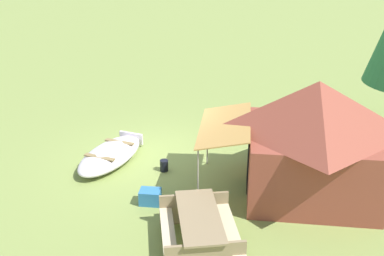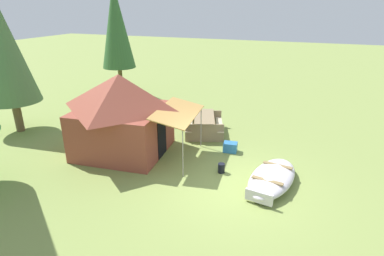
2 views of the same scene
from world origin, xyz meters
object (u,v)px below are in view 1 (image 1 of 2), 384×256
(canvas_cabin_tent, at_px, (313,137))
(fuel_can, at_px, (164,166))
(picnic_table, at_px, (199,227))
(cooler_box, at_px, (150,197))
(beached_rowboat, at_px, (110,154))

(canvas_cabin_tent, xyz_separation_m, fuel_can, (-0.25, -3.72, -1.32))
(canvas_cabin_tent, bearing_deg, picnic_table, -39.21)
(canvas_cabin_tent, relative_size, cooler_box, 9.20)
(beached_rowboat, bearing_deg, cooler_box, 44.33)
(canvas_cabin_tent, relative_size, fuel_can, 14.44)
(picnic_table, bearing_deg, beached_rowboat, -134.04)
(beached_rowboat, distance_m, canvas_cabin_tent, 5.47)
(picnic_table, relative_size, cooler_box, 4.66)
(canvas_cabin_tent, relative_size, picnic_table, 1.98)
(canvas_cabin_tent, height_order, picnic_table, canvas_cabin_tent)
(fuel_can, bearing_deg, cooler_box, 4.27)
(picnic_table, relative_size, fuel_can, 7.31)
(picnic_table, bearing_deg, canvas_cabin_tent, 140.79)
(fuel_can, bearing_deg, canvas_cabin_tent, 86.16)
(picnic_table, height_order, fuel_can, picnic_table)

